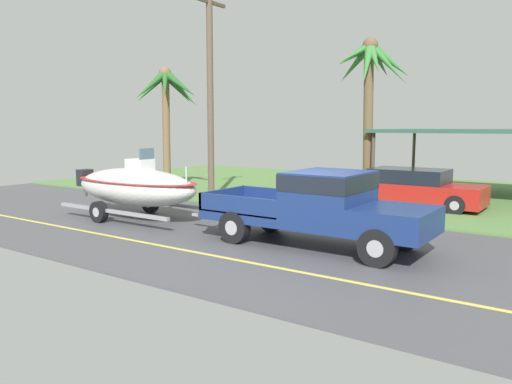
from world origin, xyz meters
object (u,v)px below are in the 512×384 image
(palm_tree_far_right, at_px, (166,95))
(carport_awning, at_px, (477,132))
(boat_on_trailer, at_px, (135,186))
(utility_pole, at_px, (210,92))
(palm_tree_near_right, at_px, (370,76))
(pickup_truck_towing, at_px, (327,205))
(parked_sedan_near, at_px, (413,189))

(palm_tree_far_right, bearing_deg, carport_awning, 27.09)
(boat_on_trailer, xyz_separation_m, utility_pole, (-0.36, 4.11, 3.13))
(palm_tree_near_right, bearing_deg, boat_on_trailer, -114.96)
(boat_on_trailer, distance_m, palm_tree_far_right, 7.22)
(pickup_truck_towing, height_order, boat_on_trailer, boat_on_trailer)
(pickup_truck_towing, distance_m, boat_on_trailer, 6.64)
(palm_tree_near_right, distance_m, utility_pole, 6.41)
(pickup_truck_towing, relative_size, parked_sedan_near, 1.26)
(carport_awning, bearing_deg, palm_tree_far_right, -152.91)
(pickup_truck_towing, relative_size, utility_pole, 0.73)
(boat_on_trailer, bearing_deg, palm_tree_near_right, 65.04)
(parked_sedan_near, xyz_separation_m, carport_awning, (1.22, 3.93, 1.97))
(pickup_truck_towing, relative_size, boat_on_trailer, 0.98)
(boat_on_trailer, xyz_separation_m, carport_awning, (7.65, 11.10, 1.62))
(palm_tree_near_right, relative_size, utility_pole, 0.80)
(parked_sedan_near, bearing_deg, utility_pole, -155.70)
(parked_sedan_near, relative_size, utility_pole, 0.58)
(carport_awning, relative_size, palm_tree_far_right, 1.31)
(palm_tree_near_right, bearing_deg, utility_pole, -133.78)
(carport_awning, relative_size, palm_tree_near_right, 1.11)
(pickup_truck_towing, distance_m, carport_awning, 11.27)
(parked_sedan_near, bearing_deg, carport_awning, 72.77)
(carport_awning, distance_m, palm_tree_near_right, 4.85)
(carport_awning, height_order, palm_tree_far_right, palm_tree_far_right)
(palm_tree_far_right, bearing_deg, palm_tree_near_right, 23.81)
(pickup_truck_towing, xyz_separation_m, utility_pole, (-7.00, 4.11, 3.13))
(pickup_truck_towing, bearing_deg, parked_sedan_near, 91.67)
(carport_awning, bearing_deg, boat_on_trailer, -124.58)
(palm_tree_near_right, bearing_deg, pickup_truck_towing, -73.44)
(boat_on_trailer, bearing_deg, palm_tree_far_right, 125.80)
(palm_tree_far_right, bearing_deg, boat_on_trailer, -54.20)
(pickup_truck_towing, height_order, palm_tree_far_right, palm_tree_far_right)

